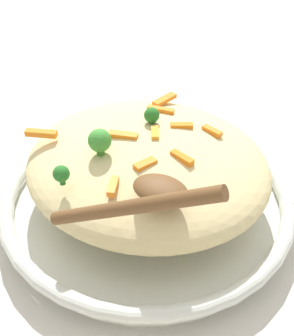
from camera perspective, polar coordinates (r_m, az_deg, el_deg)
ground_plane at (r=0.55m, az=-0.00°, el=-5.84°), size 2.40×2.40×0.00m
serving_bowl at (r=0.54m, az=-0.00°, el=-4.15°), size 0.37×0.37×0.04m
pasta_mound at (r=0.50m, az=-0.00°, el=0.62°), size 0.30×0.28×0.08m
carrot_piece_0 at (r=0.48m, az=1.11°, el=4.86°), size 0.02×0.03×0.01m
carrot_piece_1 at (r=0.50m, az=4.80°, el=5.87°), size 0.03×0.02×0.01m
carrot_piece_2 at (r=0.50m, az=8.98°, el=5.07°), size 0.03×0.02×0.01m
carrot_piece_3 at (r=0.48m, az=-3.34°, el=4.50°), size 0.04×0.02×0.01m
carrot_piece_4 at (r=0.45m, az=4.86°, el=1.39°), size 0.03×0.02×0.01m
carrot_piece_5 at (r=0.51m, az=-14.43°, el=4.66°), size 0.04×0.02×0.01m
carrot_piece_6 at (r=0.53m, az=1.89°, el=8.02°), size 0.04×0.01×0.01m
carrot_piece_7 at (r=0.41m, az=-4.73°, el=-2.52°), size 0.02×0.03×0.01m
carrot_piece_8 at (r=0.56m, az=2.44°, el=9.44°), size 0.02×0.04×0.01m
carrot_piece_9 at (r=0.44m, az=-0.25°, el=0.54°), size 0.02×0.03×0.01m
broccoli_floret_0 at (r=0.42m, az=-11.77°, el=-0.82°), size 0.02×0.02×0.02m
broccoli_floret_1 at (r=0.50m, az=0.66°, el=7.28°), size 0.02×0.02×0.02m
broccoli_floret_2 at (r=0.45m, az=-6.56°, el=3.74°), size 0.03×0.03×0.03m
serving_spoon at (r=0.37m, az=0.43°, el=-3.78°), size 0.15×0.10×0.09m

